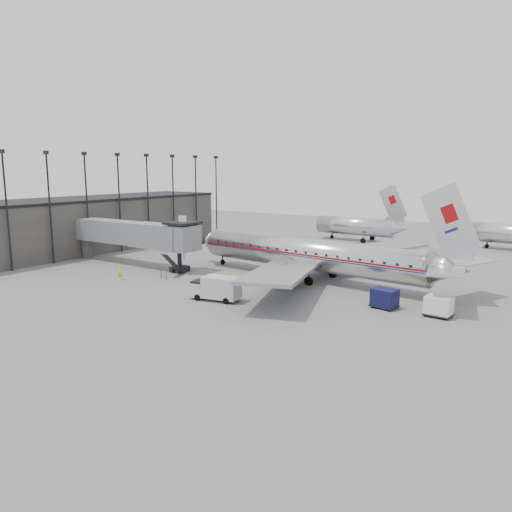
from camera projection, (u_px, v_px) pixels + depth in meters
The scene contains 11 objects.
ground at pixel (220, 287), 55.12m from camera, with size 160.00×160.00×0.00m, color slate.
terminal at pixel (94, 224), 81.34m from camera, with size 12.00×46.00×8.00m, color #3C3936.
apron_line at pixel (272, 280), 58.36m from camera, with size 0.15×60.00×0.01m, color gold.
jet_bridge at pixel (138, 235), 66.58m from camera, with size 21.00×6.20×7.10m.
floodlight_masts at pixel (134, 197), 79.44m from camera, with size 0.90×42.25×15.25m.
distant_aircraft_near at pixel (356, 226), 89.90m from camera, with size 16.39×3.20×10.26m.
airliner at pixel (313, 255), 58.17m from camera, with size 37.12×34.24×11.75m.
service_van at pixel (215, 288), 49.42m from camera, with size 5.36×2.81×2.40m.
baggage_cart_navy at pixel (385, 298), 46.66m from camera, with size 2.61×2.17×1.83m.
baggage_cart_white at pixel (439, 306), 43.94m from camera, with size 2.44×1.93×1.82m.
ramp_worker at pixel (120, 273), 58.62m from camera, with size 0.61×0.40×1.67m, color #C7E31A.
Camera 1 is at (33.36, -42.24, 12.98)m, focal length 35.00 mm.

